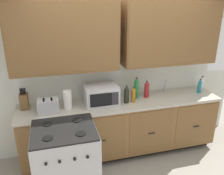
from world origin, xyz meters
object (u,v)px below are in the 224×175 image
microwave (101,95)px  bottle_red (147,89)px  bottle_clear (202,83)px  paper_towel_roll (68,100)px  bottle_teal (199,86)px  bottle_green (136,88)px  stove_range (66,162)px  toaster (48,106)px  bottle_amber (134,95)px  bottle_dark (126,94)px  knife_block (24,101)px

microwave → bottle_red: 0.74m
bottle_clear → paper_towel_roll: bearing=-176.5°
bottle_teal → bottle_green: 1.07m
stove_range → bottle_red: size_ratio=3.55×
stove_range → toaster: (-0.16, 0.54, 0.53)m
bottle_teal → bottle_amber: size_ratio=0.96×
bottle_dark → knife_block: bearing=172.7°
bottle_green → bottle_dark: bearing=-145.9°
bottle_red → bottle_clear: bearing=2.9°
bottle_dark → bottle_amber: bearing=-3.7°
bottle_red → microwave: bearing=-175.8°
stove_range → microwave: 1.04m
stove_range → bottle_red: bearing=27.4°
microwave → bottle_red: size_ratio=1.79×
stove_range → toaster: bearing=106.4°
bottle_dark → bottle_green: (0.21, 0.14, 0.03)m
stove_range → knife_block: 1.05m
bottle_teal → bottle_red: 0.90m
stove_range → knife_block: size_ratio=3.06×
bottle_red → paper_towel_roll: bearing=-176.0°
bottle_red → bottle_clear: size_ratio=1.11×
bottle_amber → bottle_clear: 1.29m
microwave → bottle_clear: 1.76m
toaster → bottle_amber: 1.23m
bottle_amber → bottle_red: bearing=26.0°
knife_block → bottle_amber: size_ratio=1.28×
bottle_teal → bottle_green: bottle_green is taller
stove_range → bottle_dark: bearing=30.6°
paper_towel_roll → bottle_red: (1.22, 0.08, 0.00)m
microwave → bottle_clear: (1.76, 0.11, -0.02)m
bottle_clear → knife_block: bearing=179.7°
stove_range → paper_towel_roll: paper_towel_roll is taller
bottle_dark → bottle_green: size_ratio=0.81×
bottle_teal → bottle_green: (-1.06, 0.08, 0.05)m
bottle_red → bottle_green: bearing=173.4°
stove_range → bottle_green: size_ratio=2.86×
bottle_teal → bottle_red: (-0.90, 0.06, 0.02)m
microwave → bottle_dark: size_ratio=1.77×
bottle_teal → bottle_green: bearing=175.7°
bottle_green → bottle_clear: size_ratio=1.38×
toaster → bottle_teal: size_ratio=1.20×
bottle_clear → toaster: bearing=-175.5°
bottle_teal → paper_towel_roll: bearing=-179.4°
knife_block → bottle_clear: (2.83, -0.01, 0.00)m
knife_block → bottle_teal: (2.71, -0.13, -0.00)m
microwave → paper_towel_roll: microwave is taller
bottle_dark → bottle_green: 0.25m
microwave → bottle_green: (0.57, 0.07, 0.02)m
knife_block → paper_towel_roll: 0.61m
microwave → bottle_amber: 0.48m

